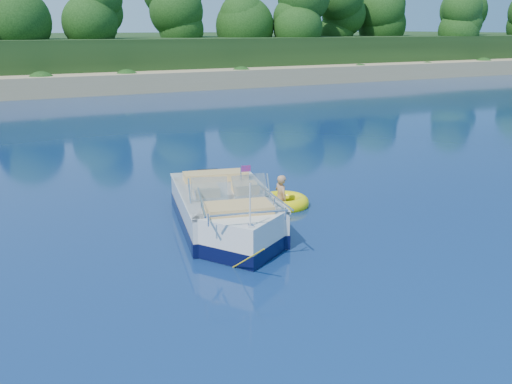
{
  "coord_description": "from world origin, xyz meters",
  "views": [
    {
      "loc": [
        -4.75,
        -9.48,
        4.98
      ],
      "look_at": [
        1.66,
        3.22,
        0.85
      ],
      "focal_mm": 40.0,
      "sensor_mm": 36.0,
      "label": 1
    }
  ],
  "objects": [
    {
      "name": "tow_tube",
      "position": [
        3.06,
        4.21,
        0.1
      ],
      "size": [
        1.79,
        1.79,
        0.39
      ],
      "rotation": [
        0.0,
        0.0,
        0.24
      ],
      "color": "#FCE606",
      "rests_on": "ground"
    },
    {
      "name": "boy",
      "position": [
        2.93,
        4.18,
        0.0
      ],
      "size": [
        0.39,
        0.79,
        1.52
      ],
      "primitive_type": "imported",
      "rotation": [
        0.0,
        -0.17,
        1.62
      ],
      "color": "tan",
      "rests_on": "ground"
    },
    {
      "name": "treeline",
      "position": [
        0.04,
        41.01,
        5.55
      ],
      "size": [
        150.0,
        7.12,
        8.19
      ],
      "color": "black",
      "rests_on": "ground"
    },
    {
      "name": "motorboat",
      "position": [
        0.77,
        3.07,
        0.41
      ],
      "size": [
        3.14,
        6.31,
        2.13
      ],
      "rotation": [
        0.0,
        0.0,
        -0.22
      ],
      "color": "silver",
      "rests_on": "ground"
    },
    {
      "name": "ground",
      "position": [
        0.0,
        0.0,
        0.0
      ],
      "size": [
        160.0,
        160.0,
        0.0
      ],
      "primitive_type": "plane",
      "color": "#091540",
      "rests_on": "ground"
    },
    {
      "name": "shoreline",
      "position": [
        0.0,
        63.77,
        0.98
      ],
      "size": [
        170.0,
        59.0,
        6.0
      ],
      "color": "tan",
      "rests_on": "ground"
    }
  ]
}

